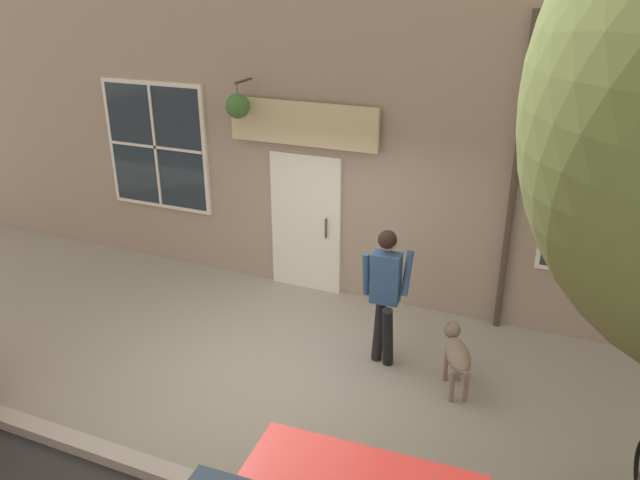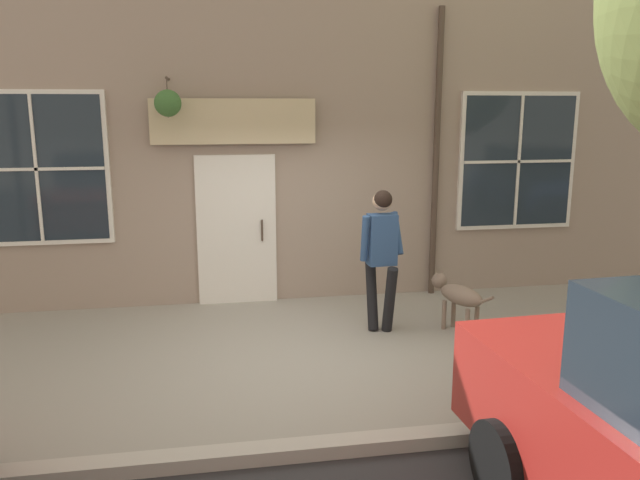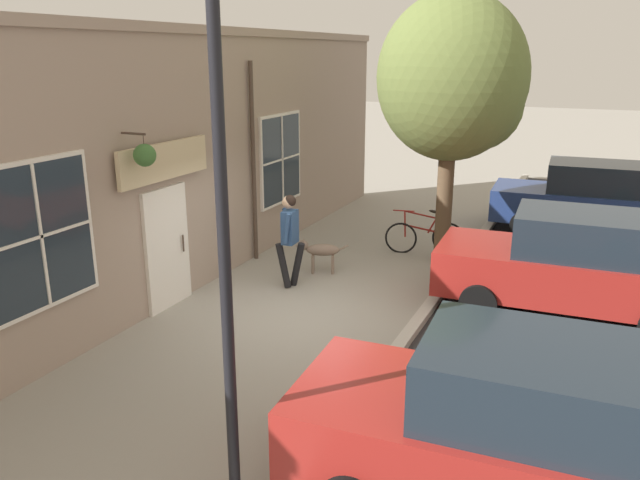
# 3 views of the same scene
# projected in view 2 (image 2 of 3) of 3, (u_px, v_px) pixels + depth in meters

# --- Properties ---
(ground_plane) EXTENTS (90.00, 90.00, 0.00)m
(ground_plane) POSITION_uv_depth(u_px,v_px,m) (303.00, 357.00, 6.96)
(ground_plane) COLOR gray
(storefront_facade) EXTENTS (0.95, 18.00, 4.71)m
(storefront_facade) POSITION_uv_depth(u_px,v_px,m) (278.00, 135.00, 8.72)
(storefront_facade) COLOR gray
(storefront_facade) RESTS_ON ground_plane
(pedestrian_walking) EXTENTS (0.54, 0.55, 1.77)m
(pedestrian_walking) POSITION_uv_depth(u_px,v_px,m) (382.00, 247.00, 7.58)
(pedestrian_walking) COLOR black
(pedestrian_walking) RESTS_ON ground_plane
(dog_on_leash) EXTENTS (1.01, 0.50, 0.70)m
(dog_on_leash) POSITION_uv_depth(u_px,v_px,m) (457.00, 295.00, 7.68)
(dog_on_leash) COLOR #7F6B5B
(dog_on_leash) RESTS_ON ground_plane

